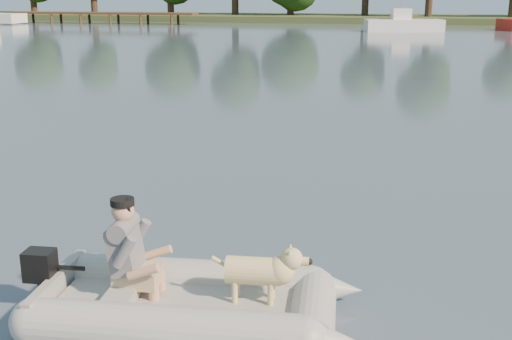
% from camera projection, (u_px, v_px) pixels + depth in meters
% --- Properties ---
extents(water, '(160.00, 160.00, 0.00)m').
position_uv_depth(water, '(190.00, 318.00, 5.92)').
color(water, slate).
rests_on(water, ground).
extents(shore_bank, '(160.00, 12.00, 0.70)m').
position_uv_depth(shore_bank, '(389.00, 19.00, 64.05)').
color(shore_bank, '#47512D').
rests_on(shore_bank, water).
extents(dock, '(18.00, 2.00, 1.04)m').
position_uv_depth(dock, '(104.00, 18.00, 60.22)').
color(dock, '#4C331E').
rests_on(dock, water).
extents(dinghy, '(4.27, 3.04, 1.22)m').
position_uv_depth(dinghy, '(191.00, 268.00, 5.78)').
color(dinghy, '#A1A19C').
rests_on(dinghy, water).
extents(man, '(0.68, 0.60, 0.94)m').
position_uv_depth(man, '(127.00, 245.00, 5.86)').
color(man, slate).
rests_on(man, dinghy).
extents(dog, '(0.83, 0.36, 0.54)m').
position_uv_depth(dog, '(254.00, 275.00, 5.77)').
color(dog, '#D3BD7A').
rests_on(dog, dinghy).
extents(outboard_motor, '(0.38, 0.28, 0.68)m').
position_uv_depth(outboard_motor, '(42.00, 283.00, 6.03)').
color(outboard_motor, black).
rests_on(outboard_motor, dinghy).
extents(motorboat, '(6.24, 3.48, 2.49)m').
position_uv_depth(motorboat, '(404.00, 16.00, 47.89)').
color(motorboat, white).
rests_on(motorboat, water).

